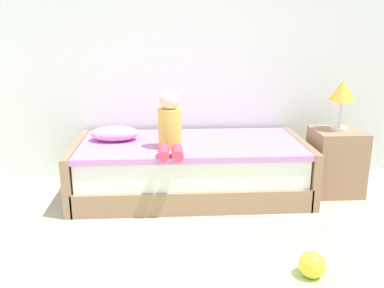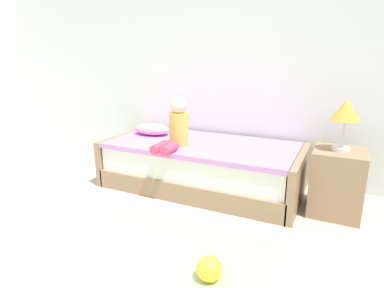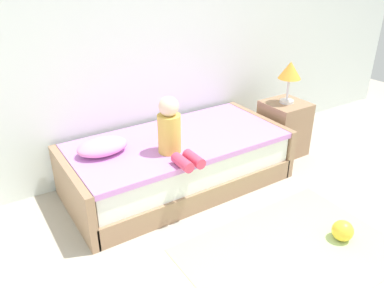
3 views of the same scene
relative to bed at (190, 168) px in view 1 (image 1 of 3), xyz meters
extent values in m
cube|color=silver|center=(0.19, 0.60, 1.20)|extent=(7.20, 0.10, 2.90)
cube|color=#997556|center=(0.00, 0.00, -0.15)|extent=(2.00, 1.00, 0.20)
cube|color=white|center=(0.00, 0.00, 0.08)|extent=(1.94, 0.94, 0.25)
cube|color=#C67FD1|center=(0.00, 0.00, 0.23)|extent=(1.98, 0.98, 0.05)
cube|color=#997556|center=(-1.02, 0.00, 0.00)|extent=(0.07, 1.00, 0.50)
cube|color=#997556|center=(1.02, 0.00, 0.00)|extent=(0.07, 1.00, 0.50)
cube|color=#997556|center=(1.35, -0.04, 0.05)|extent=(0.44, 0.44, 0.60)
cylinder|color=silver|center=(1.35, -0.04, 0.37)|extent=(0.15, 0.15, 0.03)
cylinder|color=silver|center=(1.35, -0.04, 0.50)|extent=(0.02, 0.02, 0.24)
cone|color=#F29E33|center=(1.35, -0.04, 0.71)|extent=(0.24, 0.24, 0.18)
cylinder|color=gold|center=(-0.18, -0.18, 0.42)|extent=(0.20, 0.20, 0.34)
sphere|color=beige|center=(-0.18, -0.18, 0.67)|extent=(0.17, 0.17, 0.17)
cylinder|color=#D83F60|center=(-0.24, -0.48, 0.30)|extent=(0.09, 0.22, 0.09)
cylinder|color=#D83F60|center=(-0.13, -0.48, 0.30)|extent=(0.09, 0.22, 0.09)
ellipsoid|color=#EA8CC6|center=(-0.69, 0.10, 0.32)|extent=(0.44, 0.30, 0.13)
sphere|color=yellow|center=(0.68, -1.40, -0.16)|extent=(0.17, 0.17, 0.17)
cube|color=#B2D189|center=(0.22, -1.30, -0.24)|extent=(1.60, 1.10, 0.01)
camera|label=1|loc=(-0.21, -3.64, 1.26)|focal=39.06mm
camera|label=2|loc=(1.35, -3.07, 1.16)|focal=30.38mm
camera|label=3|loc=(-1.63, -2.78, 1.80)|focal=35.86mm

